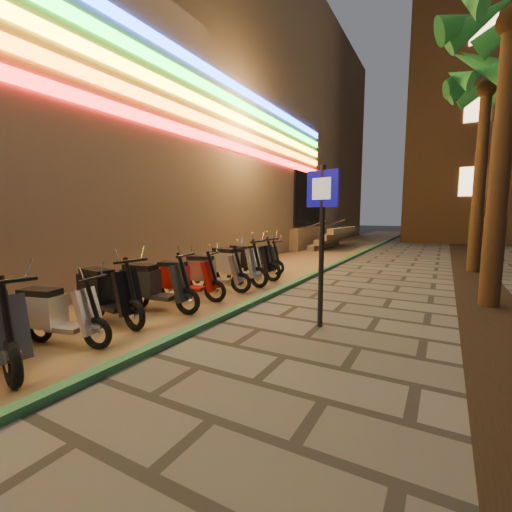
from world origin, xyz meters
The scene contains 15 objects.
ground centered at (0.00, 0.00, 0.00)m, with size 120.00×120.00×0.00m, color #474442.
parking_strip centered at (-2.60, 10.00, 0.01)m, with size 3.40×60.00×0.01m, color #8C7251.
green_curb centered at (-0.90, 10.00, 0.05)m, with size 0.18×60.00×0.10m, color #2A7145.
planting_strip centered at (3.60, 5.00, 0.01)m, with size 1.20×40.00×0.02m, color black.
mall_building centered at (-15.47, 10.02, 7.48)m, with size 24.23×44.00×15.00m.
palm_d centered at (3.60, 12.00, 5.94)m, with size 2.97×3.02×7.16m.
pedestrian_sign centered at (0.85, 3.97, 1.80)m, with size 0.60×0.20×2.77m.
scooter_6 centered at (-2.37, 1.23, 0.48)m, with size 1.56×0.76×1.10m.
scooter_7 centered at (-2.65, 2.34, 0.54)m, with size 1.78×0.69×1.25m.
scooter_8 centered at (-2.45, 3.27, 0.53)m, with size 1.75×0.72×1.23m.
scooter_9 centered at (-2.47, 4.23, 0.50)m, with size 1.63×0.81×1.15m.
scooter_10 centered at (-2.46, 5.25, 0.52)m, with size 1.68×0.88×1.19m.
scooter_11 centered at (-2.45, 6.32, 0.57)m, with size 1.86×0.70×1.31m.
scooter_12 centered at (-2.52, 7.31, 0.56)m, with size 1.85×0.72×1.30m.
scooter_13 centered at (-2.73, 8.35, 0.49)m, with size 1.60×0.64×1.13m.
Camera 1 is at (2.69, -1.66, 1.96)m, focal length 24.00 mm.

